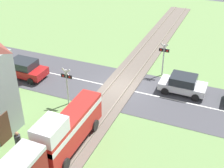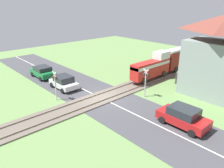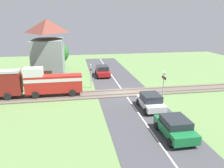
{
  "view_description": "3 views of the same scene",
  "coord_description": "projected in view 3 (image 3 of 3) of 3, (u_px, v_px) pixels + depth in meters",
  "views": [
    {
      "loc": [
        -8.16,
        20.67,
        13.56
      ],
      "look_at": [
        0.0,
        1.46,
        1.2
      ],
      "focal_mm": 50.0,
      "sensor_mm": 36.0,
      "label": 1
    },
    {
      "loc": [
        15.9,
        -13.0,
        9.46
      ],
      "look_at": [
        0.0,
        1.46,
        1.2
      ],
      "focal_mm": 35.0,
      "sensor_mm": 36.0,
      "label": 2
    },
    {
      "loc": [
        -23.65,
        5.61,
        8.31
      ],
      "look_at": [
        0.0,
        1.46,
        1.2
      ],
      "focal_mm": 35.0,
      "sensor_mm": 36.0,
      "label": 3
    }
  ],
  "objects": [
    {
      "name": "ground_plane",
      "position": [
        124.0,
        93.0,
        25.62
      ],
      "size": [
        60.0,
        60.0,
        0.0
      ],
      "primitive_type": "plane",
      "color": "#66894C"
    },
    {
      "name": "car_far_side",
      "position": [
        103.0,
        71.0,
        33.11
      ],
      "size": [
        4.02,
        2.01,
        1.61
      ],
      "color": "#A81919",
      "rests_on": "ground_plane"
    },
    {
      "name": "station_building",
      "position": [
        49.0,
        51.0,
        30.26
      ],
      "size": [
        7.51,
        4.26,
        8.39
      ],
      "color": "gray",
      "rests_on": "ground_plane"
    },
    {
      "name": "track_bed",
      "position": [
        124.0,
        93.0,
        25.6
      ],
      "size": [
        2.8,
        48.0,
        0.24
      ],
      "color": "#665B51",
      "rests_on": "ground_plane"
    },
    {
      "name": "crossing_signal_west_approach",
      "position": [
        164.0,
        82.0,
        23.11
      ],
      "size": [
        0.9,
        0.18,
        3.07
      ],
      "color": "#B7B7B7",
      "rests_on": "ground_plane"
    },
    {
      "name": "train",
      "position": [
        15.0,
        83.0,
        23.12
      ],
      "size": [
        1.58,
        13.72,
        3.18
      ],
      "color": "red",
      "rests_on": "track_bed"
    },
    {
      "name": "crossing_signal_east_approach",
      "position": [
        91.0,
        73.0,
        27.02
      ],
      "size": [
        0.9,
        0.18,
        3.07
      ],
      "color": "#B7B7B7",
      "rests_on": "ground_plane"
    },
    {
      "name": "tree_by_station",
      "position": [
        59.0,
        53.0,
        36.39
      ],
      "size": [
        3.4,
        3.4,
        4.64
      ],
      "color": "brown",
      "rests_on": "ground_plane"
    },
    {
      "name": "pedestrian_by_station",
      "position": [
        43.0,
        85.0,
        26.54
      ],
      "size": [
        0.38,
        0.38,
        1.55
      ],
      "color": "#333338",
      "rests_on": "ground_plane"
    },
    {
      "name": "car_behind_queue",
      "position": [
        175.0,
        127.0,
        15.96
      ],
      "size": [
        3.84,
        2.07,
        1.46
      ],
      "color": "#197038",
      "rests_on": "ground_plane"
    },
    {
      "name": "car_near_crossing",
      "position": [
        151.0,
        101.0,
        20.93
      ],
      "size": [
        3.71,
        1.99,
        1.5
      ],
      "color": "silver",
      "rests_on": "ground_plane"
    },
    {
      "name": "road_surface",
      "position": [
        124.0,
        93.0,
        25.62
      ],
      "size": [
        48.0,
        6.4,
        0.02
      ],
      "color": "#424247",
      "rests_on": "ground_plane"
    }
  ]
}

